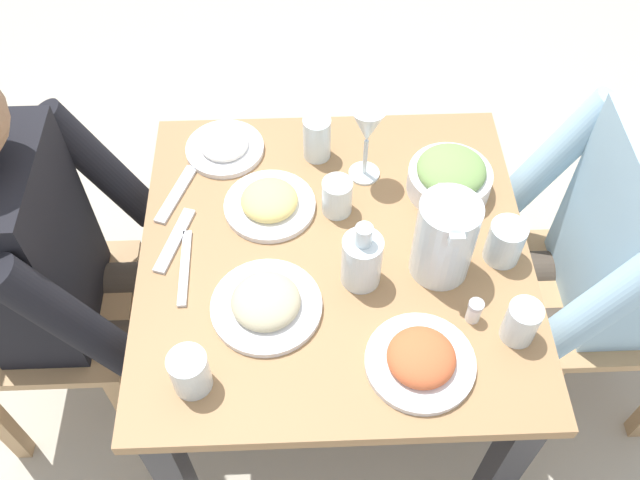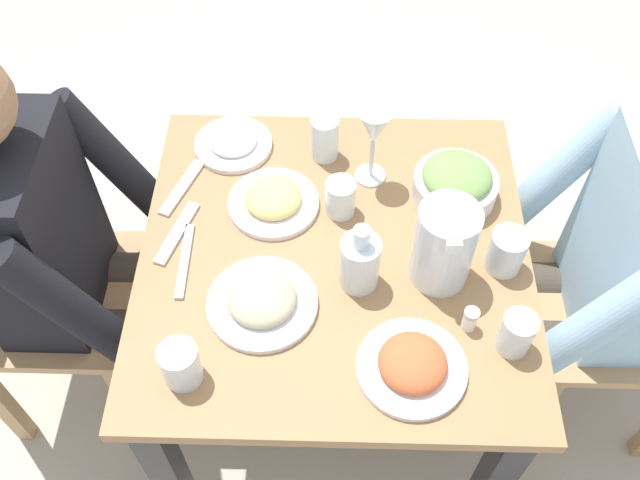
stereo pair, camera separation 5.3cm
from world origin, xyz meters
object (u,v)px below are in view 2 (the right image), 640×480
at_px(salad_bowl, 456,183).
at_px(diner_near, 591,263).
at_px(diner_far, 82,251).
at_px(wine_glass, 374,131).
at_px(plate_rice_curry, 412,365).
at_px(salt_shaker, 470,319).
at_px(water_glass_far_left, 506,251).
at_px(plate_fries, 273,200).
at_px(water_glass_far_right, 181,364).
at_px(plate_beans, 262,300).
at_px(oil_carafe, 359,264).
at_px(water_glass_center, 325,138).
at_px(water_glass_by_pitcher, 516,333).
at_px(plate_yoghurt, 233,142).
at_px(water_pitcher, 444,244).
at_px(dining_table, 334,289).
at_px(chair_far, 14,285).
at_px(water_glass_near_right, 340,198).

bearing_deg(salad_bowl, diner_near, -110.58).
bearing_deg(diner_far, wine_glass, -75.87).
relative_size(plate_rice_curry, salt_shaker, 3.80).
bearing_deg(salt_shaker, water_glass_far_left, -29.89).
bearing_deg(wine_glass, plate_fries, 113.12).
distance_m(water_glass_far_right, wine_glass, 0.62).
height_order(diner_near, diner_far, same).
bearing_deg(wine_glass, plate_beans, 147.90).
xyz_separation_m(wine_glass, oil_carafe, (-0.28, 0.03, -0.09)).
bearing_deg(water_glass_center, salt_shaker, -147.67).
bearing_deg(water_glass_by_pitcher, plate_fries, 54.77).
relative_size(plate_yoghurt, water_glass_far_right, 2.00).
xyz_separation_m(diner_near, water_glass_by_pitcher, (-0.26, 0.23, 0.13)).
distance_m(salad_bowl, wine_glass, 0.21).
distance_m(water_glass_far_right, salt_shaker, 0.54).
height_order(plate_fries, wine_glass, wine_glass).
relative_size(diner_far, plate_yoghurt, 6.56).
distance_m(diner_far, water_pitcher, 0.80).
bearing_deg(water_glass_center, wine_glass, -121.83).
xyz_separation_m(dining_table, chair_far, (0.05, 0.77, -0.09)).
xyz_separation_m(plate_rice_curry, water_glass_far_right, (-0.02, 0.42, 0.03)).
distance_m(water_glass_far_right, water_glass_far_left, 0.67).
bearing_deg(salt_shaker, wine_glass, 25.09).
bearing_deg(water_glass_near_right, water_glass_far_left, -112.40).
relative_size(salad_bowl, water_glass_near_right, 2.15).
distance_m(plate_fries, plate_beans, 0.26).
bearing_deg(water_glass_near_right, water_glass_by_pitcher, -134.70).
xyz_separation_m(plate_beans, water_glass_by_pitcher, (-0.08, -0.48, 0.03)).
distance_m(water_glass_by_pitcher, oil_carafe, 0.32).
xyz_separation_m(plate_fries, water_glass_far_right, (-0.41, 0.14, 0.03)).
xyz_separation_m(chair_far, wine_glass, (0.16, -0.85, 0.38)).
distance_m(plate_yoghurt, wine_glass, 0.35).
distance_m(plate_rice_curry, water_glass_far_right, 0.42).
xyz_separation_m(plate_fries, plate_rice_curry, (-0.39, -0.28, 0.00)).
height_order(water_glass_center, water_glass_far_left, water_glass_center).
height_order(plate_beans, water_glass_far_right, water_glass_far_right).
bearing_deg(diner_near, diner_far, 89.76).
bearing_deg(plate_beans, plate_yoghurt, 13.05).
xyz_separation_m(diner_near, water_glass_center, (0.23, 0.59, 0.14)).
distance_m(diner_near, wine_glass, 0.56).
distance_m(salad_bowl, plate_rice_curry, 0.44).
distance_m(dining_table, chair_far, 0.78).
bearing_deg(water_pitcher, plate_yoghurt, 52.40).
distance_m(salad_bowl, water_glass_center, 0.31).
bearing_deg(dining_table, plate_rice_curry, -151.50).
relative_size(water_pitcher, plate_rice_curry, 0.93).
height_order(chair_far, plate_beans, chair_far).
xyz_separation_m(chair_far, water_glass_far_left, (-0.08, -1.11, 0.28)).
bearing_deg(plate_fries, salad_bowl, -84.33).
relative_size(dining_table, water_glass_far_right, 8.96).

